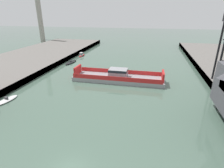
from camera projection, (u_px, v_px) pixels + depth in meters
chain_ferry at (118, 77)px, 46.88m from camera, size 23.54×6.18×3.30m
moored_boat_near_left at (7, 100)px, 36.42m from camera, size 2.37×5.24×0.92m
moored_boat_near_right at (82, 55)px, 73.81m from camera, size 1.47×5.10×1.49m
moored_boat_mid_left at (71, 62)px, 63.95m from camera, size 2.59×7.18×0.98m
smokestack_distant_a at (39, 13)px, 112.74m from camera, size 2.93×2.93×30.72m
smokestack_distant_b at (39, 8)px, 102.14m from camera, size 3.04×3.04×35.82m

